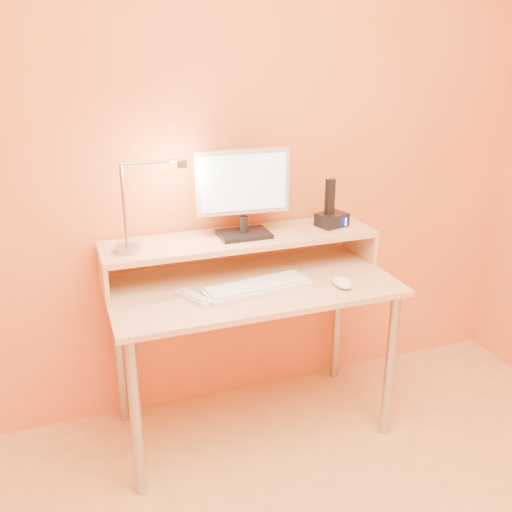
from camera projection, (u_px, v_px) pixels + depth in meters
name	position (u px, v px, depth m)	size (l,w,h in m)	color
wall_back	(227.00, 145.00, 2.49)	(3.00, 0.04, 2.50)	#EB8648
desk_leg_fl	(136.00, 419.00, 2.14)	(0.04, 0.04, 0.69)	#A7A7AF
desk_leg_fr	(390.00, 366.00, 2.49)	(0.04, 0.04, 0.69)	#A7A7AF
desk_leg_bl	(119.00, 354.00, 2.58)	(0.04, 0.04, 0.69)	#A7A7AF
desk_leg_br	(337.00, 317.00, 2.93)	(0.04, 0.04, 0.69)	#A7A7AF
desk_lower	(252.00, 286.00, 2.40)	(1.20, 0.60, 0.03)	tan
shelf_riser_left	(103.00, 274.00, 2.32)	(0.02, 0.30, 0.14)	tan
shelf_riser_right	(359.00, 241.00, 2.69)	(0.02, 0.30, 0.14)	tan
desk_shelf	(240.00, 239.00, 2.48)	(1.20, 0.30, 0.03)	tan
monitor_foot	(244.00, 234.00, 2.48)	(0.22, 0.16, 0.02)	black
monitor_neck	(244.00, 224.00, 2.46)	(0.04, 0.04, 0.07)	black
monitor_panel	(243.00, 182.00, 2.41)	(0.40, 0.04, 0.27)	#B9B9BB
monitor_back	(241.00, 181.00, 2.43)	(0.36, 0.01, 0.23)	black
monitor_screen	(244.00, 183.00, 2.39)	(0.36, 0.00, 0.24)	#ADCCDE
lamp_base	(128.00, 249.00, 2.29)	(0.10, 0.10, 0.03)	#A7A7AF
lamp_post	(124.00, 206.00, 2.23)	(0.01, 0.01, 0.33)	#A7A7AF
lamp_arm	(152.00, 162.00, 2.21)	(0.01, 0.01, 0.24)	#A7A7AF
lamp_head	(182.00, 164.00, 2.25)	(0.04, 0.04, 0.03)	#A7A7AF
lamp_bulb	(183.00, 168.00, 2.26)	(0.03, 0.03, 0.00)	#FFEAC6
phone_dock	(332.00, 220.00, 2.60)	(0.13, 0.10, 0.06)	black
phone_handset	(330.00, 197.00, 2.56)	(0.04, 0.03, 0.16)	black
phone_led	(346.00, 222.00, 2.57)	(0.01, 0.00, 0.04)	#1B41F6
keyboard	(257.00, 288.00, 2.32)	(0.44, 0.14, 0.02)	silver
mouse	(342.00, 282.00, 2.36)	(0.07, 0.12, 0.04)	white
remote_control	(194.00, 298.00, 2.24)	(0.05, 0.18, 0.02)	silver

